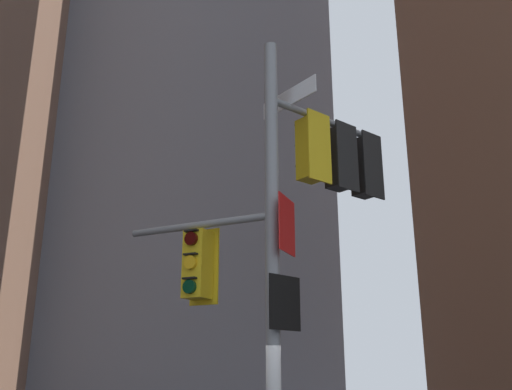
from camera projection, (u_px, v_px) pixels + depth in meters
building_mid_block at (154, 25)px, 37.00m from camera, size 17.30×17.30×47.54m
signal_pole_assembly at (294, 213)px, 8.60m from camera, size 4.07×2.05×7.03m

